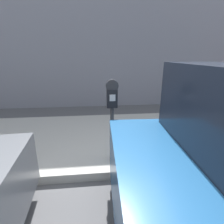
{
  "coord_description": "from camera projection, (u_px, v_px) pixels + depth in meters",
  "views": [
    {
      "loc": [
        -0.81,
        -1.51,
        1.9
      ],
      "look_at": [
        -0.53,
        1.14,
        1.04
      ],
      "focal_mm": 28.0,
      "sensor_mm": 36.0,
      "label": 1
    }
  ],
  "objects": [
    {
      "name": "ground_plane",
      "position": [
        166.0,
        222.0,
        2.09
      ],
      "size": [
        60.0,
        60.0,
        0.0
      ],
      "primitive_type": "plane",
      "color": "#515154"
    },
    {
      "name": "parking_meter",
      "position": [
        112.0,
        105.0,
        2.76
      ],
      "size": [
        0.19,
        0.14,
        1.4
      ],
      "color": "#2D2D30",
      "rests_on": "sidewalk"
    },
    {
      "name": "building_facade",
      "position": [
        115.0,
        24.0,
        6.18
      ],
      "size": [
        24.0,
        0.3,
        5.91
      ],
      "color": "gray",
      "rests_on": "ground_plane"
    },
    {
      "name": "sidewalk",
      "position": [
        130.0,
        136.0,
        4.15
      ],
      "size": [
        24.0,
        2.8,
        0.15
      ],
      "color": "#ADAAA3",
      "rests_on": "ground_plane"
    }
  ]
}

